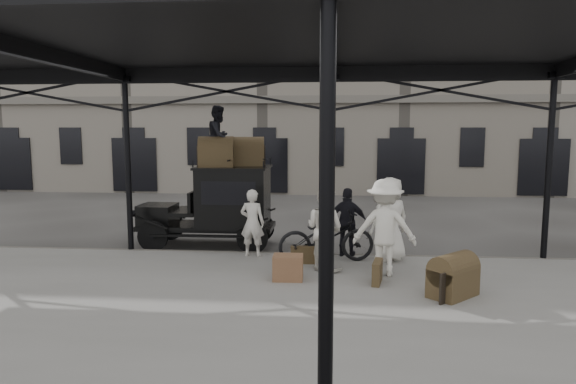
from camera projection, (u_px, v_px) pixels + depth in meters
The scene contains 18 objects.
ground at pixel (329, 284), 10.53m from camera, with size 120.00×120.00×0.00m, color #383533.
platform at pixel (328, 316), 8.54m from camera, with size 28.00×8.00×0.15m, color slate.
canopy at pixel (331, 40), 8.25m from camera, with size 22.50×9.00×4.74m.
building_frontage at pixel (333, 56), 27.44m from camera, with size 64.00×8.00×14.00m, color slate.
taxi at pixel (222, 203), 13.72m from camera, with size 3.65×1.55×2.18m.
porter_left at pixel (252, 223), 12.15m from camera, with size 0.59×0.38×1.61m, color beige.
porter_midleft at pixel (324, 229), 10.97m from camera, with size 0.87×0.68×1.79m, color beige.
porter_centre at pixel (390, 219), 11.73m from camera, with size 0.94×0.61×1.93m, color silver.
porter_official at pixel (348, 222), 12.15m from camera, with size 0.96×0.40×1.63m, color black.
porter_right at pixel (385, 228), 10.54m from camera, with size 1.29×0.74×2.00m, color silver.
bicycle at pixel (326, 237), 11.64m from camera, with size 0.77×2.20×1.16m, color black.
porter_roof at pixel (219, 136), 13.40m from camera, with size 0.77×0.60×1.58m, color black.
steamer_trunk_roof_near at pixel (216, 154), 13.32m from camera, with size 0.90×0.55×0.66m, color #4B3C22, non-canonical shape.
steamer_trunk_roof_far at pixel (248, 154), 13.70m from camera, with size 0.88×0.54×0.64m, color #4B3C22, non-canonical shape.
steamer_trunk_platform at pixel (453, 279), 9.28m from camera, with size 0.90×0.55×0.66m, color #4B3C22, non-canonical shape.
wicker_hamper at pixel (288, 267), 10.31m from camera, with size 0.60×0.45×0.50m, color brown.
suitcase_upright at pixel (377, 272), 10.07m from camera, with size 0.15×0.60×0.45m, color #4B3C22.
suitcase_flat at pixel (304, 255), 11.54m from camera, with size 0.60×0.15×0.40m, color #4B3C22.
Camera 1 is at (0.05, -10.24, 3.20)m, focal length 32.00 mm.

